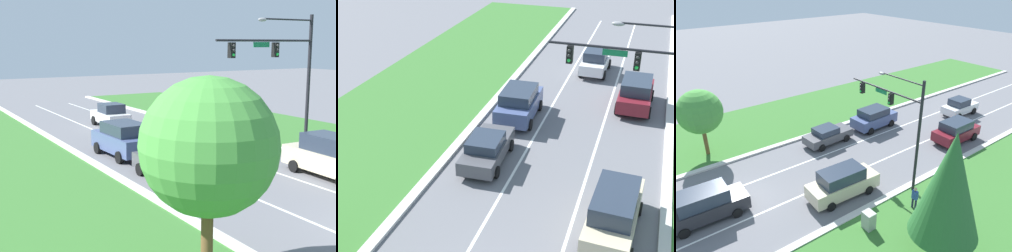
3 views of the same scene
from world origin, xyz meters
The scene contains 7 objects.
traffic_signal_mast centered at (4.29, 10.19, 5.35)m, with size 6.78×0.41×8.11m.
graphite_sedan centered at (-3.45, 9.61, 0.80)m, with size 2.20×4.59×1.57m.
white_sedan centered at (-0.08, 24.64, 0.92)m, with size 2.08×4.28×1.85m.
burgundy_suv centered at (3.38, 19.04, 1.04)m, with size 2.26×4.62×1.99m.
slate_blue_suv centered at (-3.37, 15.15, 1.03)m, with size 2.42×4.68×2.00m.
champagne_suv centered at (3.50, 5.97, 1.06)m, with size 2.25×5.13×2.10m.
oak_near_left_tree centered at (-7.93, 0.33, 3.92)m, with size 3.60×3.60×5.73m.
Camera 1 is at (-14.66, -9.09, 6.51)m, focal length 50.00 mm.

